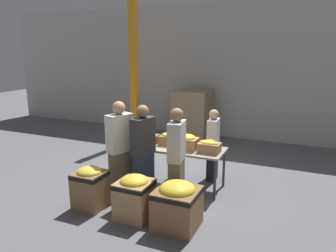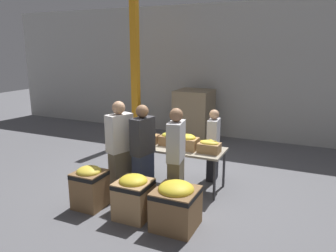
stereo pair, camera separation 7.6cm
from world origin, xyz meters
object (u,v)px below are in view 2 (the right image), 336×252
(volunteer_2, at_px, (213,146))
(volunteer_3, at_px, (143,152))
(banana_box_1, at_px, (148,138))
(donation_bin_1, at_px, (134,195))
(donation_bin_2, at_px, (176,204))
(pallet_stack_0, at_px, (194,116))
(banana_box_2, at_px, (170,139))
(sorting_table, at_px, (167,149))
(banana_box_0, at_px, (127,137))
(volunteer_0, at_px, (120,149))
(banana_box_4, at_px, (209,146))
(volunteer_1, at_px, (176,158))
(donation_bin_0, at_px, (90,186))
(support_pillar, at_px, (135,73))
(banana_box_3, at_px, (187,142))

(volunteer_2, bearing_deg, volunteer_3, -42.06)
(volunteer_3, bearing_deg, banana_box_1, 30.25)
(donation_bin_1, height_order, donation_bin_2, donation_bin_2)
(volunteer_2, bearing_deg, pallet_stack_0, -157.61)
(banana_box_1, bearing_deg, donation_bin_2, -49.72)
(banana_box_2, bearing_deg, banana_box_1, -169.21)
(donation_bin_1, xyz_separation_m, donation_bin_2, (0.75, 0.00, 0.01))
(sorting_table, relative_size, banana_box_0, 5.68)
(banana_box_0, relative_size, pallet_stack_0, 0.27)
(sorting_table, relative_size, donation_bin_2, 3.07)
(volunteer_3, relative_size, donation_bin_2, 2.32)
(volunteer_0, xyz_separation_m, donation_bin_1, (0.67, -0.68, -0.50))
(banana_box_4, relative_size, volunteer_1, 0.23)
(volunteer_0, distance_m, donation_bin_2, 1.65)
(volunteer_3, bearing_deg, banana_box_4, -49.61)
(banana_box_1, height_order, banana_box_2, banana_box_2)
(volunteer_3, distance_m, donation_bin_0, 1.11)
(banana_box_0, distance_m, support_pillar, 3.12)
(sorting_table, relative_size, support_pillar, 0.57)
(support_pillar, bearing_deg, donation_bin_2, -53.47)
(banana_box_1, distance_m, pallet_stack_0, 3.29)
(sorting_table, xyz_separation_m, banana_box_0, (-0.89, -0.09, 0.17))
(banana_box_4, xyz_separation_m, support_pillar, (-3.05, 2.60, 1.07))
(volunteer_0, height_order, volunteer_2, volunteer_0)
(sorting_table, bearing_deg, banana_box_4, -3.84)
(banana_box_2, bearing_deg, volunteer_2, 34.19)
(donation_bin_0, bearing_deg, volunteer_0, 73.43)
(volunteer_1, xyz_separation_m, donation_bin_2, (0.31, -0.72, -0.47))
(banana_box_1, bearing_deg, banana_box_3, -2.89)
(volunteer_3, bearing_deg, volunteer_0, 114.04)
(banana_box_2, bearing_deg, pallet_stack_0, 101.33)
(volunteer_0, bearing_deg, donation_bin_0, -176.65)
(banana_box_3, bearing_deg, volunteer_3, -134.75)
(banana_box_2, xyz_separation_m, banana_box_3, (0.41, -0.13, 0.02))
(banana_box_0, distance_m, volunteer_1, 1.53)
(banana_box_3, bearing_deg, banana_box_2, 162.51)
(donation_bin_1, bearing_deg, banana_box_2, 91.28)
(volunteer_0, xyz_separation_m, volunteer_2, (1.39, 1.37, -0.14))
(donation_bin_1, bearing_deg, sorting_table, 92.33)
(sorting_table, xyz_separation_m, volunteer_1, (0.50, -0.74, 0.11))
(volunteer_1, height_order, pallet_stack_0, volunteer_1)
(banana_box_1, distance_m, banana_box_3, 0.87)
(volunteer_0, relative_size, support_pillar, 0.45)
(volunteer_0, xyz_separation_m, pallet_stack_0, (-0.00, 4.06, -0.14))
(sorting_table, relative_size, banana_box_1, 5.68)
(volunteer_2, height_order, pallet_stack_0, pallet_stack_0)
(banana_box_2, distance_m, volunteer_1, 0.96)
(pallet_stack_0, bearing_deg, banana_box_2, -78.67)
(volunteer_3, bearing_deg, banana_box_0, 60.53)
(banana_box_0, bearing_deg, donation_bin_1, -55.40)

